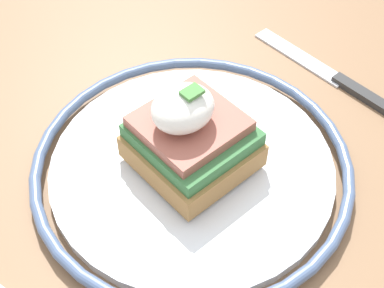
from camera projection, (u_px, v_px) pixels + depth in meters
The scene contains 4 objects.
dining_table at pixel (169, 244), 0.55m from camera, with size 1.04×0.87×0.78m.
plate at pixel (192, 165), 0.46m from camera, with size 0.27×0.27×0.02m.
sandwich at pixel (190, 136), 0.43m from camera, with size 0.09×0.09×0.08m.
knife at pixel (341, 81), 0.53m from camera, with size 0.02×0.19×0.01m.
Camera 1 is at (-0.17, -0.23, 1.14)m, focal length 50.00 mm.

